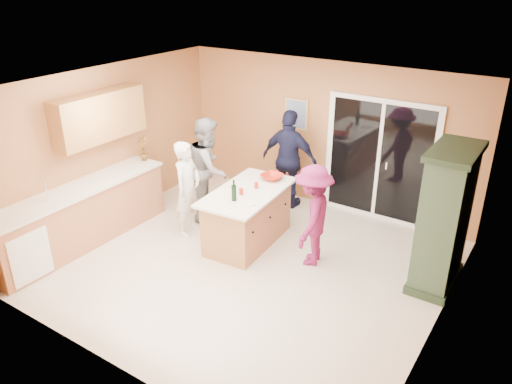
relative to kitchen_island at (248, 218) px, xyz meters
The scene contains 22 objects.
floor 0.75m from the kitchen_island, 61.36° to the right, with size 5.50×5.50×0.00m, color beige.
ceiling 2.27m from the kitchen_island, 61.36° to the right, with size 5.50×5.00×0.10m, color silver.
wall_back 2.16m from the kitchen_island, 81.26° to the left, with size 5.50×0.10×2.60m, color tan.
wall_front 3.19m from the kitchen_island, 84.38° to the right, with size 5.50×0.10×2.60m, color tan.
wall_left 2.66m from the kitchen_island, 167.36° to the right, with size 0.10×5.00×2.60m, color tan.
wall_right 3.22m from the kitchen_island, 10.21° to the right, with size 0.10×5.00×2.60m, color tan.
left_cabinet_run 2.68m from the kitchen_island, 143.33° to the right, with size 0.65×3.05×1.24m.
upper_cabinets 2.80m from the kitchen_island, 161.77° to the right, with size 0.35×1.60×0.75m, color #B26A45.
sliding_door 2.43m from the kitchen_island, 54.82° to the left, with size 1.90×0.07×2.10m.
framed_picture 2.28m from the kitchen_island, 97.39° to the left, with size 0.46×0.04×0.56m.
kitchen_island is the anchor object (origin of this frame).
green_hutch 2.89m from the kitchen_island, 10.17° to the left, with size 0.56×1.07×1.97m.
woman_white 1.07m from the kitchen_island, 164.01° to the right, with size 0.57×0.38×1.57m, color white.
woman_grey 1.24m from the kitchen_island, 159.00° to the left, with size 0.86×0.67×1.76m, color gray.
woman_navy 1.58m from the kitchen_island, 94.67° to the left, with size 1.05×0.44×1.79m, color #1A1D3A.
woman_magenta 1.16m from the kitchen_island, ahead, with size 0.98×0.56×1.52m, color #7D1B5E.
serving_bowl 0.78m from the kitchen_island, 82.79° to the left, with size 0.34×0.34×0.08m, color red.
tulip_vase 2.27m from the kitchen_island, behind, with size 0.22×0.15×0.43m, color #AE2A11.
tumbler_near 0.54m from the kitchen_island, 71.94° to the left, with size 0.07×0.07×0.09m, color red.
tumbler_far 0.54m from the kitchen_island, 92.65° to the right, with size 0.07×0.07×0.10m, color red.
wine_bottle 0.71m from the kitchen_island, 86.16° to the right, with size 0.08×0.08×0.33m.
white_plate 0.66m from the kitchen_island, 56.27° to the right, with size 0.24×0.24×0.02m, color silver.
Camera 1 is at (3.61, -5.17, 4.02)m, focal length 35.00 mm.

